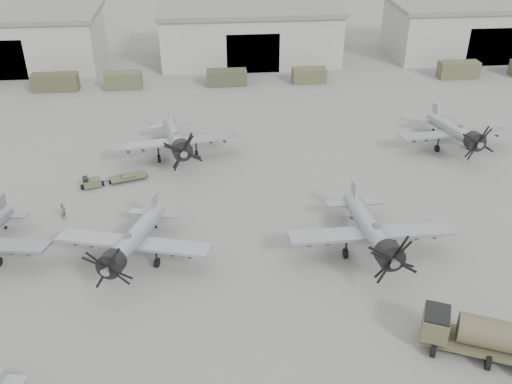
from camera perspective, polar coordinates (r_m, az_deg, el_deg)
ground at (r=42.70m, az=6.31°, el=-12.74°), size 220.00×220.00×0.00m
hangar_left at (r=100.30m, az=-23.55°, el=13.88°), size 29.00×14.80×8.70m
hangar_center at (r=95.78m, az=-0.66°, el=15.64°), size 29.00×14.80×8.70m
hangar_right at (r=105.73m, az=21.13°, el=15.13°), size 29.00×14.80×8.70m
support_truck_1 at (r=87.67m, az=-19.44°, el=10.32°), size 6.39×2.20×2.44m
support_truck_2 at (r=85.83m, az=-13.12°, el=10.83°), size 5.25×2.20×2.38m
support_truck_3 at (r=85.08m, az=-2.96°, el=11.36°), size 5.87×2.20×2.26m
support_truck_4 at (r=86.40m, az=5.33°, el=11.54°), size 4.95×2.20×2.14m
support_truck_6 at (r=93.12m, az=19.58°, el=11.45°), size 6.00×2.20×2.48m
aircraft_mid_1 at (r=47.20m, az=-12.36°, el=-4.85°), size 12.93×11.64×5.16m
aircraft_mid_2 at (r=47.87m, az=11.62°, el=-3.93°), size 13.85×12.46×5.57m
aircraft_far_0 at (r=62.82m, az=-7.92°, el=5.23°), size 13.98×12.58×5.55m
aircraft_far_1 at (r=68.24m, az=19.46°, el=5.69°), size 13.05×11.74×5.21m
fuel_tanker at (r=41.92m, az=21.41°, el=-13.04°), size 7.98×5.35×2.94m
tug_trailer at (r=60.30m, az=-14.78°, el=1.11°), size 6.45×3.07×1.29m
ground_crew at (r=55.62m, az=-18.71°, el=-1.81°), size 0.54×0.69×1.68m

